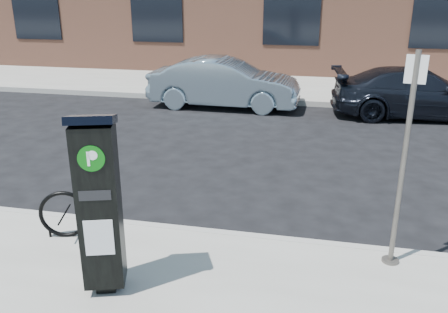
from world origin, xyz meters
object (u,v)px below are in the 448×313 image
(parking_kiosk, at_px, (99,204))
(bike_rack, at_px, (64,215))
(car_dark, at_px, (417,93))
(car_silver, at_px, (224,83))
(sign_pole, at_px, (403,165))

(parking_kiosk, height_order, bike_rack, parking_kiosk)
(bike_rack, distance_m, car_dark, 9.67)
(car_dark, bearing_deg, car_silver, 84.33)
(sign_pole, height_order, car_dark, sign_pole)
(car_silver, distance_m, car_dark, 5.11)
(bike_rack, relative_size, car_silver, 0.16)
(parking_kiosk, xyz_separation_m, bike_rack, (-1.01, 0.94, -0.69))
(parking_kiosk, xyz_separation_m, sign_pole, (3.04, 1.19, 0.22))
(sign_pole, relative_size, car_dark, 0.57)
(parking_kiosk, height_order, car_silver, parking_kiosk)
(sign_pole, xyz_separation_m, car_dark, (1.45, 7.70, -0.74))
(sign_pole, relative_size, car_silver, 0.59)
(sign_pole, height_order, car_silver, sign_pole)
(bike_rack, height_order, car_silver, car_silver)
(sign_pole, xyz_separation_m, bike_rack, (-4.05, -0.26, -0.91))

